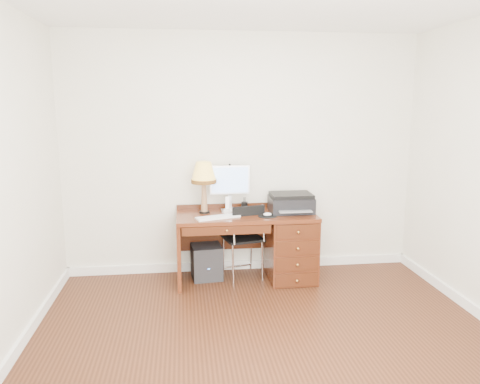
{
  "coord_description": "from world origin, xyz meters",
  "views": [
    {
      "loc": [
        -0.67,
        -3.48,
        1.95
      ],
      "look_at": [
        -0.09,
        1.2,
        1.03
      ],
      "focal_mm": 35.0,
      "sensor_mm": 36.0,
      "label": 1
    }
  ],
  "objects": [
    {
      "name": "desk",
      "position": [
        0.32,
        1.4,
        0.41
      ],
      "size": [
        1.5,
        0.67,
        0.75
      ],
      "color": "#562412",
      "rests_on": "ground"
    },
    {
      "name": "equipment_box",
      "position": [
        -0.43,
        1.5,
        0.19
      ],
      "size": [
        0.35,
        0.35,
        0.38
      ],
      "primitive_type": "cube",
      "rotation": [
        0.0,
        0.0,
        0.1
      ],
      "color": "black",
      "rests_on": "ground"
    },
    {
      "name": "monitor",
      "position": [
        -0.16,
        1.58,
        1.07
      ],
      "size": [
        0.44,
        0.14,
        0.51
      ],
      "rotation": [
        0.0,
        0.0,
        0.01
      ],
      "color": "silver",
      "rests_on": "desk"
    },
    {
      "name": "leg_lamp",
      "position": [
        -0.45,
        1.5,
        1.16
      ],
      "size": [
        0.27,
        0.27,
        0.56
      ],
      "color": "black",
      "rests_on": "desk"
    },
    {
      "name": "room_shell",
      "position": [
        0.0,
        0.63,
        0.05
      ],
      "size": [
        4.0,
        4.0,
        4.0
      ],
      "color": "silver",
      "rests_on": "ground"
    },
    {
      "name": "mouse_pad",
      "position": [
        0.21,
        1.26,
        0.76
      ],
      "size": [
        0.2,
        0.2,
        0.04
      ],
      "color": "black",
      "rests_on": "desk"
    },
    {
      "name": "phone",
      "position": [
        -0.2,
        1.48,
        0.8
      ],
      "size": [
        0.09,
        0.09,
        0.18
      ],
      "rotation": [
        0.0,
        0.0,
        -0.11
      ],
      "color": "white",
      "rests_on": "desk"
    },
    {
      "name": "chair",
      "position": [
        -0.03,
        1.43,
        0.52
      ],
      "size": [
        0.48,
        0.48,
        0.85
      ],
      "rotation": [
        0.0,
        0.0,
        0.22
      ],
      "color": "black",
      "rests_on": "ground"
    },
    {
      "name": "pen_cup",
      "position": [
        0.01,
        1.59,
        0.79
      ],
      "size": [
        0.07,
        0.07,
        0.09
      ],
      "primitive_type": "cylinder",
      "color": "black",
      "rests_on": "desk"
    },
    {
      "name": "keyboard",
      "position": [
        -0.32,
        1.26,
        0.76
      ],
      "size": [
        0.48,
        0.27,
        0.02
      ],
      "primitive_type": "cube",
      "rotation": [
        0.0,
        0.0,
        0.31
      ],
      "color": "white",
      "rests_on": "desk"
    },
    {
      "name": "ground",
      "position": [
        0.0,
        0.0,
        0.0
      ],
      "size": [
        4.0,
        4.0,
        0.0
      ],
      "primitive_type": "plane",
      "color": "#32170B",
      "rests_on": "ground"
    },
    {
      "name": "printer",
      "position": [
        0.51,
        1.44,
        0.85
      ],
      "size": [
        0.47,
        0.36,
        0.21
      ],
      "rotation": [
        0.0,
        0.0,
        -0.0
      ],
      "color": "black",
      "rests_on": "desk"
    }
  ]
}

